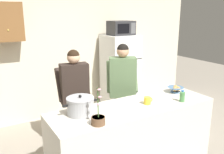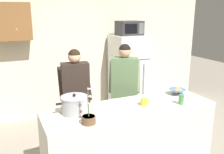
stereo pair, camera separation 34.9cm
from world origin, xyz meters
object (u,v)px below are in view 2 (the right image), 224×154
at_px(coffee_mug, 144,102).
at_px(person_by_sink, 124,83).
at_px(refrigerator, 128,74).
at_px(bread_bowl, 177,91).
at_px(bottle_near_edge, 181,98).
at_px(microwave, 129,28).
at_px(cooking_pot, 75,105).
at_px(potted_orchid, 89,118).
at_px(person_near_pot, 76,89).

bearing_deg(coffee_mug, person_by_sink, 81.57).
xyz_separation_m(refrigerator, bread_bowl, (-0.14, -1.73, 0.16)).
distance_m(coffee_mug, bottle_near_edge, 0.48).
relative_size(refrigerator, bread_bowl, 6.80).
bearing_deg(refrigerator, microwave, -89.93).
relative_size(microwave, bread_bowl, 2.02).
height_order(person_by_sink, bottle_near_edge, person_by_sink).
bearing_deg(cooking_pot, potted_orchid, -81.28).
xyz_separation_m(microwave, person_by_sink, (-0.68, -1.10, -0.75)).
height_order(person_by_sink, cooking_pot, person_by_sink).
bearing_deg(bread_bowl, bottle_near_edge, -122.06).
bearing_deg(potted_orchid, coffee_mug, 13.61).
xyz_separation_m(refrigerator, bottle_near_edge, (-0.34, -2.05, 0.19)).
distance_m(refrigerator, bottle_near_edge, 2.09).
distance_m(person_near_pot, coffee_mug, 1.09).
distance_m(microwave, potted_orchid, 2.73).
bearing_deg(person_near_pot, potted_orchid, -99.53).
bearing_deg(microwave, bread_bowl, -94.73).
bearing_deg(cooking_pot, microwave, 46.06).
distance_m(person_by_sink, cooking_pot, 1.16).
relative_size(person_near_pot, coffee_mug, 11.91).
distance_m(person_near_pot, bottle_near_edge, 1.51).
relative_size(microwave, cooking_pot, 1.12).
bearing_deg(potted_orchid, person_by_sink, 45.89).
xyz_separation_m(person_by_sink, cooking_pot, (-0.98, -0.62, 0.02)).
height_order(coffee_mug, bottle_near_edge, bottle_near_edge).
height_order(refrigerator, bottle_near_edge, refrigerator).
bearing_deg(microwave, potted_orchid, -127.94).
relative_size(microwave, bottle_near_edge, 3.05).
xyz_separation_m(person_near_pot, person_by_sink, (0.75, -0.13, 0.04)).
relative_size(refrigerator, potted_orchid, 3.96).
xyz_separation_m(microwave, cooking_pot, (-1.66, -1.72, -0.73)).
height_order(bread_bowl, bottle_near_edge, bottle_near_edge).
bearing_deg(person_near_pot, microwave, 34.34).
bearing_deg(potted_orchid, bottle_near_edge, 1.52).
xyz_separation_m(microwave, coffee_mug, (-0.79, -1.87, -0.78)).
bearing_deg(bottle_near_edge, refrigerator, 80.52).
xyz_separation_m(cooking_pot, potted_orchid, (0.05, -0.34, -0.04)).
distance_m(coffee_mug, potted_orchid, 0.84).
relative_size(bread_bowl, potted_orchid, 0.58).
bearing_deg(person_by_sink, bottle_near_edge, -70.01).
bearing_deg(potted_orchid, refrigerator, 52.35).
bearing_deg(coffee_mug, potted_orchid, -166.39).
bearing_deg(person_by_sink, coffee_mug, -98.43).
relative_size(refrigerator, microwave, 3.36).
height_order(coffee_mug, potted_orchid, potted_orchid).
distance_m(refrigerator, coffee_mug, 2.05).
height_order(coffee_mug, bread_bowl, bread_bowl).
distance_m(refrigerator, potted_orchid, 2.64).
xyz_separation_m(person_near_pot, bread_bowl, (1.28, -0.73, 0.01)).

